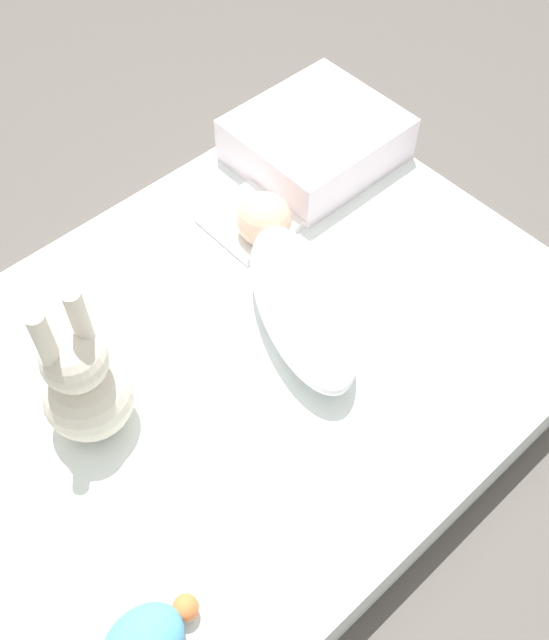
{
  "coord_description": "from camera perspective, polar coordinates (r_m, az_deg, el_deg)",
  "views": [
    {
      "loc": [
        -0.53,
        -0.66,
        1.38
      ],
      "look_at": [
        0.06,
        -0.02,
        0.18
      ],
      "focal_mm": 42.0,
      "sensor_mm": 36.0,
      "label": 1
    }
  ],
  "objects": [
    {
      "name": "pillow",
      "position": [
        1.84,
        3.19,
        13.58
      ],
      "size": [
        0.36,
        0.32,
        0.11
      ],
      "color": "white",
      "rests_on": "bed_mattress"
    },
    {
      "name": "bunny_plush",
      "position": [
        1.36,
        -14.3,
        -4.83
      ],
      "size": [
        0.16,
        0.16,
        0.35
      ],
      "color": "beige",
      "rests_on": "bed_mattress"
    },
    {
      "name": "ground_plane",
      "position": [
        1.61,
        -1.91,
        -4.49
      ],
      "size": [
        12.0,
        12.0,
        0.0
      ],
      "primitive_type": "plane",
      "color": "#514C47"
    },
    {
      "name": "burp_cloth",
      "position": [
        1.71,
        -1.77,
        7.66
      ],
      "size": [
        0.19,
        0.18,
        0.02
      ],
      "color": "white",
      "rests_on": "bed_mattress"
    },
    {
      "name": "bed_mattress",
      "position": [
        1.56,
        -1.98,
        -3.26
      ],
      "size": [
        1.33,
        1.0,
        0.13
      ],
      "color": "white",
      "rests_on": "ground_plane"
    },
    {
      "name": "swaddled_baby",
      "position": [
        1.51,
        1.57,
        2.3
      ],
      "size": [
        0.33,
        0.52,
        0.13
      ],
      "rotation": [
        0.0,
        0.0,
        1.15
      ],
      "color": "white",
      "rests_on": "bed_mattress"
    }
  ]
}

